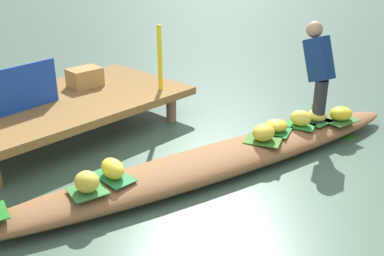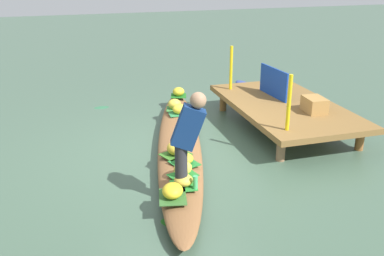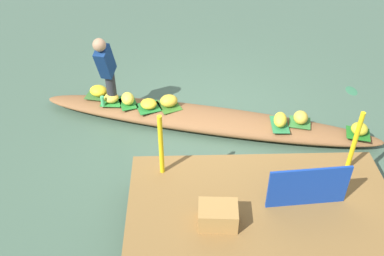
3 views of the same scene
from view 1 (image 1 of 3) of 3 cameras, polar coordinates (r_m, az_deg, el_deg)
name	(u,v)px [view 1 (image 1 of 3)]	position (r m, az deg, el deg)	size (l,w,h in m)	color
canal_water	(215,172)	(5.11, 2.89, -5.52)	(40.00, 40.00, 0.00)	#405A47
dock_platform	(62,104)	(6.16, -16.00, 2.87)	(3.20, 1.80, 0.47)	brown
vendor_boat	(215,162)	(5.05, 2.92, -4.24)	(5.54, 0.69, 0.26)	brown
leaf_mat_0	(300,125)	(5.79, 13.38, 0.31)	(0.36, 0.27, 0.01)	#227228
banana_bunch_0	(301,118)	(5.76, 13.46, 1.21)	(0.26, 0.21, 0.20)	yellow
leaf_mat_1	(340,120)	(6.11, 18.07, 0.99)	(0.42, 0.33, 0.01)	#34652C
banana_bunch_1	(341,114)	(6.08, 18.17, 1.73)	(0.30, 0.25, 0.17)	yellow
leaf_mat_2	(263,140)	(5.30, 8.91, -1.51)	(0.40, 0.32, 0.01)	#336921
banana_bunch_2	(264,133)	(5.26, 8.97, -0.57)	(0.29, 0.25, 0.19)	gold
leaf_mat_3	(88,191)	(4.34, -12.94, -7.70)	(0.31, 0.33, 0.01)	#347533
banana_bunch_3	(87,182)	(4.29, -13.05, -6.58)	(0.22, 0.25, 0.20)	gold
leaf_mat_4	(316,121)	(5.99, 15.32, 0.88)	(0.34, 0.31, 0.01)	#2A8432
banana_bunch_4	(317,115)	(5.97, 15.40, 1.54)	(0.24, 0.24, 0.15)	gold
leaf_mat_5	(113,177)	(4.53, -9.85, -6.06)	(0.45, 0.26, 0.01)	#297741
banana_bunch_5	(113,168)	(4.49, -9.93, -5.02)	(0.32, 0.20, 0.19)	yellow
leaf_mat_6	(276,131)	(5.57, 10.50, -0.36)	(0.37, 0.33, 0.01)	#21712D
banana_bunch_6	(276,126)	(5.55, 10.55, 0.30)	(0.26, 0.25, 0.14)	gold
vendor_person	(318,67)	(5.80, 15.58, 7.40)	(0.28, 0.47, 1.23)	#28282D
water_bottle	(314,110)	(6.12, 15.01, 2.23)	(0.06, 0.06, 0.18)	#44B869
market_banner	(22,88)	(5.84, -20.52, 4.70)	(0.95, 0.03, 0.55)	#143998
railing_post_east	(160,58)	(6.23, -4.05, 8.78)	(0.06, 0.06, 0.88)	yellow
produce_crate	(85,77)	(6.59, -13.30, 6.21)	(0.44, 0.32, 0.26)	#A5783E
drifting_plant_1	(347,136)	(6.31, 18.84, -0.96)	(0.28, 0.19, 0.01)	#247A1F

